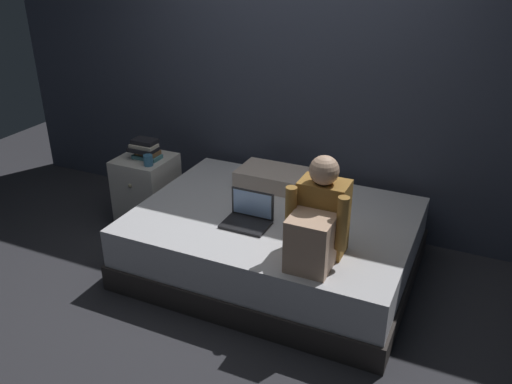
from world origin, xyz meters
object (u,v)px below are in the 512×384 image
nightstand (147,190)px  pillow (274,178)px  book_stack (145,149)px  laptop (248,216)px  person_sitting (318,222)px  mug (148,160)px  bed (274,242)px

nightstand → pillow: bearing=10.4°
book_stack → laptop: bearing=-21.2°
laptop → pillow: size_ratio=0.57×
book_stack → person_sitting: bearing=-21.0°
nightstand → person_sitting: size_ratio=0.91×
nightstand → book_stack: 0.38m
nightstand → laptop: bearing=-20.8°
person_sitting → pillow: (-0.65, 0.87, -0.19)m
laptop → pillow: (-0.08, 0.65, 0.01)m
laptop → mug: size_ratio=3.56×
laptop → mug: (-1.06, 0.33, 0.11)m
laptop → book_stack: bearing=158.8°
person_sitting → bed: bearing=137.6°
person_sitting → mug: bearing=161.5°
pillow → person_sitting: bearing=-53.0°
person_sitting → laptop: (-0.57, 0.22, -0.20)m
nightstand → pillow: pillow is taller
pillow → book_stack: book_stack is taller
person_sitting → mug: 1.72m
nightstand → book_stack: book_stack is taller
nightstand → mug: size_ratio=6.62×
laptop → person_sitting: bearing=-20.7°
laptop → mug: 1.11m
mug → pillow: bearing=18.3°
laptop → book_stack: (-1.17, 0.45, 0.15)m
bed → nightstand: nightstand is taller
bed → mug: bearing=173.8°
person_sitting → mug: size_ratio=7.28×
bed → mug: size_ratio=22.22×
mug → book_stack: bearing=132.1°
person_sitting → book_stack: 1.86m
pillow → laptop: bearing=-82.7°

